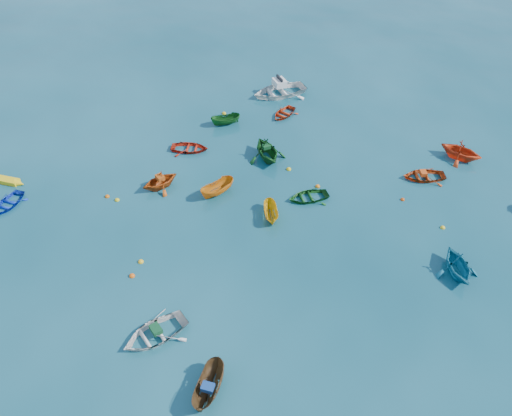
% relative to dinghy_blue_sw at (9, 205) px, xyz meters
% --- Properties ---
extents(ground, '(160.00, 160.00, 0.00)m').
position_rel_dinghy_blue_sw_xyz_m(ground, '(15.41, 1.86, 0.00)').
color(ground, '#0A3B4B').
rests_on(ground, ground).
extents(dinghy_blue_sw, '(2.27, 2.89, 0.54)m').
position_rel_dinghy_blue_sw_xyz_m(dinghy_blue_sw, '(0.00, 0.00, 0.00)').
color(dinghy_blue_sw, '#1035C9').
rests_on(dinghy_blue_sw, ground).
extents(dinghy_white_near, '(3.87, 4.29, 0.73)m').
position_rel_dinghy_blue_sw_xyz_m(dinghy_white_near, '(14.99, -4.13, 0.00)').
color(dinghy_white_near, silver).
rests_on(dinghy_white_near, ground).
extents(sampan_brown_mid, '(1.64, 3.08, 1.13)m').
position_rel_dinghy_blue_sw_xyz_m(sampan_brown_mid, '(19.14, -5.55, 0.00)').
color(sampan_brown_mid, brown).
rests_on(sampan_brown_mid, ground).
extents(dinghy_orange_w, '(3.25, 3.42, 1.41)m').
position_rel_dinghy_blue_sw_xyz_m(dinghy_orange_w, '(8.18, 6.21, 0.00)').
color(dinghy_orange_w, '#C04C12').
rests_on(dinghy_orange_w, ground).
extents(sampan_yellow_mid, '(2.06, 2.54, 0.94)m').
position_rel_dinghy_blue_sw_xyz_m(sampan_yellow_mid, '(16.51, 6.90, 0.00)').
color(sampan_yellow_mid, gold).
rests_on(sampan_yellow_mid, ground).
extents(dinghy_green_e, '(3.46, 3.38, 0.59)m').
position_rel_dinghy_blue_sw_xyz_m(dinghy_green_e, '(18.00, 9.72, 0.00)').
color(dinghy_green_e, '#145519').
rests_on(dinghy_green_e, ground).
extents(dinghy_cyan_se, '(3.70, 3.82, 1.54)m').
position_rel_dinghy_blue_sw_xyz_m(dinghy_cyan_se, '(28.32, 7.42, 0.00)').
color(dinghy_cyan_se, '#177491').
rests_on(dinghy_cyan_se, ground).
extents(dinghy_red_nw, '(3.44, 2.97, 0.60)m').
position_rel_dinghy_blue_sw_xyz_m(dinghy_red_nw, '(7.60, 10.97, 0.00)').
color(dinghy_red_nw, red).
rests_on(dinghy_red_nw, ground).
extents(sampan_orange_n, '(1.98, 2.98, 1.08)m').
position_rel_dinghy_blue_sw_xyz_m(sampan_orange_n, '(12.17, 7.38, 0.00)').
color(sampan_orange_n, orange).
rests_on(sampan_orange_n, ground).
extents(dinghy_green_n, '(4.37, 4.34, 1.74)m').
position_rel_dinghy_blue_sw_xyz_m(dinghy_green_n, '(13.41, 12.69, 0.00)').
color(dinghy_green_n, '#114C19').
rests_on(dinghy_green_n, ground).
extents(dinghy_red_ne, '(3.71, 3.36, 0.63)m').
position_rel_dinghy_blue_sw_xyz_m(dinghy_red_ne, '(24.61, 15.61, 0.00)').
color(dinghy_red_ne, '#B73C0F').
rests_on(dinghy_red_ne, ground).
extents(dinghy_red_far, '(2.30, 2.93, 0.55)m').
position_rel_dinghy_blue_sw_xyz_m(dinghy_red_far, '(12.02, 18.93, 0.00)').
color(dinghy_red_far, red).
rests_on(dinghy_red_far, ground).
extents(dinghy_orange_far, '(3.49, 3.14, 1.62)m').
position_rel_dinghy_blue_sw_xyz_m(dinghy_orange_far, '(26.48, 19.24, 0.00)').
color(dinghy_orange_far, red).
rests_on(dinghy_orange_far, ground).
extents(sampan_green_far, '(2.44, 2.47, 0.98)m').
position_rel_dinghy_blue_sw_xyz_m(sampan_green_far, '(8.30, 15.45, 0.00)').
color(sampan_green_far, '#14561A').
rests_on(sampan_green_far, ground).
extents(motorboat_white, '(5.91, 6.05, 1.63)m').
position_rel_dinghy_blue_sw_xyz_m(motorboat_white, '(10.17, 22.00, 0.00)').
color(motorboat_white, white).
rests_on(motorboat_white, ground).
extents(tarp_green_a, '(0.81, 0.74, 0.32)m').
position_rel_dinghy_blue_sw_xyz_m(tarp_green_a, '(15.04, -4.04, 0.52)').
color(tarp_green_a, '#134D28').
rests_on(tarp_green_a, dinghy_white_near).
extents(tarp_blue_a, '(0.67, 0.56, 0.29)m').
position_rel_dinghy_blue_sw_xyz_m(tarp_blue_a, '(19.17, -5.70, 0.71)').
color(tarp_blue_a, navy).
rests_on(tarp_blue_a, sampan_brown_mid).
extents(tarp_orange_a, '(0.78, 0.71, 0.31)m').
position_rel_dinghy_blue_sw_xyz_m(tarp_orange_a, '(8.20, 6.26, 0.86)').
color(tarp_orange_a, '#BC4D13').
rests_on(tarp_orange_a, dinghy_orange_w).
extents(tarp_green_b, '(0.70, 0.71, 0.28)m').
position_rel_dinghy_blue_sw_xyz_m(tarp_green_b, '(13.33, 12.76, 1.01)').
color(tarp_green_b, '#134D23').
rests_on(tarp_green_b, dinghy_green_n).
extents(tarp_orange_b, '(0.67, 0.73, 0.28)m').
position_rel_dinghy_blue_sw_xyz_m(tarp_orange_b, '(24.53, 15.56, 0.46)').
color(tarp_orange_b, '#DA4D16').
rests_on(tarp_orange_b, dinghy_red_ne).
extents(buoy_or_a, '(0.35, 0.35, 0.35)m').
position_rel_dinghy_blue_sw_xyz_m(buoy_or_a, '(11.38, -1.37, 0.00)').
color(buoy_or_a, '#F75C0D').
rests_on(buoy_or_a, ground).
extents(buoy_ye_a, '(0.35, 0.35, 0.35)m').
position_rel_dinghy_blue_sw_xyz_m(buoy_ye_a, '(11.17, -0.23, 0.00)').
color(buoy_ye_a, yellow).
rests_on(buoy_ye_a, ground).
extents(buoy_ye_b, '(0.33, 0.33, 0.33)m').
position_rel_dinghy_blue_sw_xyz_m(buoy_ye_b, '(6.30, 3.68, 0.00)').
color(buoy_ye_b, yellow).
rests_on(buoy_ye_b, ground).
extents(buoy_or_c, '(0.34, 0.34, 0.34)m').
position_rel_dinghy_blue_sw_xyz_m(buoy_or_c, '(5.45, 3.67, 0.00)').
color(buoy_or_c, '#DA600B').
rests_on(buoy_or_c, ground).
extents(buoy_ye_c, '(0.37, 0.37, 0.37)m').
position_rel_dinghy_blue_sw_xyz_m(buoy_ye_c, '(15.47, 12.15, 0.00)').
color(buoy_ye_c, yellow).
rests_on(buoy_ye_c, ground).
extents(buoy_or_d, '(0.29, 0.29, 0.29)m').
position_rel_dinghy_blue_sw_xyz_m(buoy_or_d, '(23.87, 12.53, 0.00)').
color(buoy_or_d, '#CF440B').
rests_on(buoy_or_d, ground).
extents(buoy_ye_d, '(0.38, 0.38, 0.38)m').
position_rel_dinghy_blue_sw_xyz_m(buoy_ye_d, '(7.34, 16.85, 0.00)').
color(buoy_ye_d, gold).
rests_on(buoy_ye_d, ground).
extents(buoy_or_e, '(0.34, 0.34, 0.34)m').
position_rel_dinghy_blue_sw_xyz_m(buoy_or_e, '(18.11, 11.24, 0.00)').
color(buoy_or_e, orange).
rests_on(buoy_or_e, ground).
extents(buoy_ye_e, '(0.32, 0.32, 0.32)m').
position_rel_dinghy_blue_sw_xyz_m(buoy_ye_e, '(26.90, 10.94, 0.00)').
color(buoy_ye_e, yellow).
rests_on(buoy_ye_e, ground).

